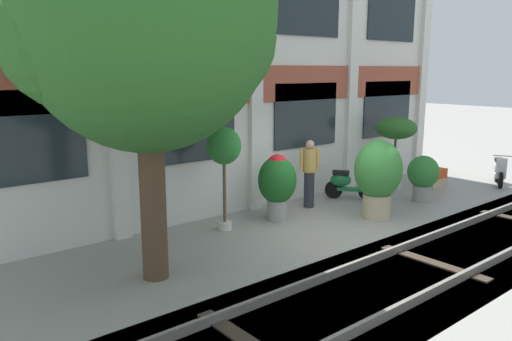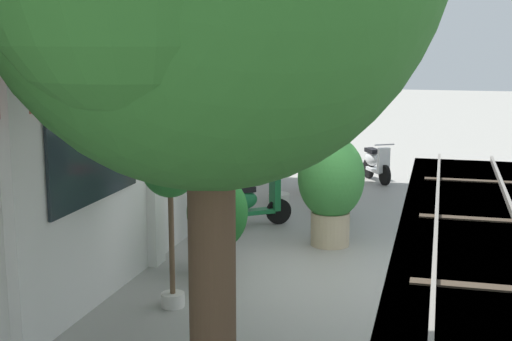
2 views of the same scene
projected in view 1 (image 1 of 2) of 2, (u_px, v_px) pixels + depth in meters
name	position (u px, v px, depth m)	size (l,w,h in m)	color
ground_plane	(333.00, 234.00, 10.66)	(80.00, 80.00, 0.00)	gray
apartment_facade	(248.00, 64.00, 12.14)	(14.67, 0.64, 7.17)	silver
rail_tracks	(428.00, 272.00, 8.97)	(22.31, 2.80, 0.43)	#423F3A
broadleaf_tree	(145.00, 15.00, 7.58)	(4.26, 4.06, 6.63)	#4C3826
potted_plant_glazed_jar	(277.00, 182.00, 11.49)	(0.89, 0.89, 1.55)	gray
potted_plant_tall_urn	(396.00, 131.00, 14.44)	(1.19, 1.19, 2.10)	beige
potted_plant_fluted_column	(378.00, 174.00, 11.65)	(1.11, 1.11, 1.86)	tan
potted_plant_square_trough	(434.00, 178.00, 14.97)	(0.95, 0.47, 0.52)	tan
potted_plant_ribbed_drum	(423.00, 175.00, 13.23)	(0.82, 0.82, 1.22)	gray
potted_plant_terracotta_small	(224.00, 149.00, 10.60)	(0.74, 0.74, 2.26)	beige
scooter_near_curb	(348.00, 183.00, 13.46)	(0.90, 1.16, 0.98)	black
scooter_second_parked	(499.00, 170.00, 15.18)	(1.23, 0.82, 0.98)	black
resident_by_doorway	(309.00, 171.00, 12.56)	(0.49, 0.34, 1.73)	#282833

